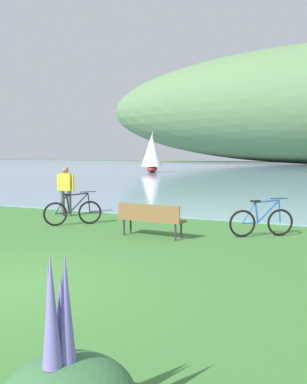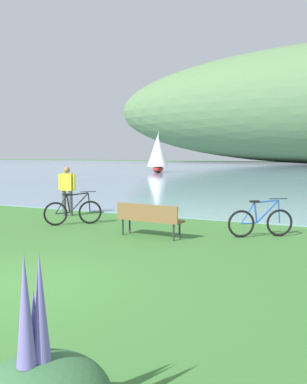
{
  "view_description": "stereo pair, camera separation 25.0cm",
  "coord_description": "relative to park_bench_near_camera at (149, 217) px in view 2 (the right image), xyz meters",
  "views": [
    {
      "loc": [
        5.02,
        -5.32,
        2.21
      ],
      "look_at": [
        -0.28,
        6.48,
        1.0
      ],
      "focal_mm": 39.78,
      "sensor_mm": 36.0,
      "label": 1
    },
    {
      "loc": [
        5.24,
        -5.21,
        2.21
      ],
      "look_at": [
        -0.28,
        6.48,
        1.0
      ],
      "focal_mm": 39.78,
      "sensor_mm": 36.0,
      "label": 2
    }
  ],
  "objects": [
    {
      "name": "bay_water",
      "position": [
        -0.46,
        43.34,
        -0.5
      ],
      "size": [
        180.0,
        80.0,
        0.04
      ],
      "primitive_type": "cube",
      "color": "#7A99B2",
      "rests_on": "ground"
    },
    {
      "name": "sailboat_nearest_to_shore",
      "position": [
        -14.46,
        31.96,
        1.6
      ],
      "size": [
        2.8,
        3.91,
        4.42
      ],
      "color": "#B22323",
      "rests_on": "bay_water"
    },
    {
      "name": "ground_plane",
      "position": [
        -0.46,
        -4.64,
        -0.52
      ],
      "size": [
        200.0,
        200.0,
        0.0
      ],
      "primitive_type": "plane",
      "color": "#3D7533"
    },
    {
      "name": "park_bench_near_camera",
      "position": [
        0.0,
        0.0,
        0.0
      ],
      "size": [
        1.83,
        0.62,
        0.88
      ],
      "color": "brown",
      "rests_on": "ground"
    },
    {
      "name": "bicycle_leaning_near_bench",
      "position": [
        -2.94,
        0.74,
        -0.12
      ],
      "size": [
        1.31,
        1.27,
        1.01
      ],
      "color": "black",
      "rests_on": "ground"
    },
    {
      "name": "person_at_shoreline",
      "position": [
        -4.21,
        2.16,
        0.46
      ],
      "size": [
        0.59,
        0.32,
        1.71
      ],
      "color": "#4C4C51",
      "rests_on": "ground"
    },
    {
      "name": "bicycle_beside_path",
      "position": [
        2.63,
        1.27,
        -0.12
      ],
      "size": [
        1.51,
        1.03,
        1.01
      ],
      "color": "black",
      "rests_on": "ground"
    }
  ]
}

